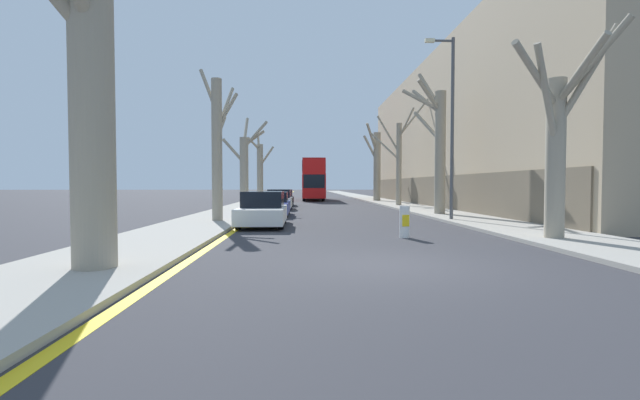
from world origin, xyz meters
The scene contains 20 objects.
ground_plane centered at (0.00, 0.00, 0.00)m, with size 300.00×300.00×0.00m, color #333338.
sidewalk_left centered at (-6.27, 50.00, 0.06)m, with size 3.30×120.00×0.12m, color #A39E93.
sidewalk_right centered at (6.27, 50.00, 0.06)m, with size 3.30×120.00×0.12m, color #A39E93.
building_facade_right centered at (12.91, 25.56, 5.88)m, with size 10.08×41.96×11.78m.
kerb_line_stripe centered at (-4.44, 50.00, 0.00)m, with size 0.24×120.00×0.01m, color yellow.
street_tree_left_0 centered at (-5.86, -0.72, 4.28)m, with size 4.79×3.74×9.20m.
street_tree_left_1 centered at (-5.73, 10.54, 3.57)m, with size 1.86×2.94×7.08m.
street_tree_left_2 centered at (-5.82, 20.15, 2.96)m, with size 3.08×3.00×6.65m.
street_tree_left_3 centered at (-5.83, 30.67, 3.04)m, with size 2.27×2.75×6.50m.
street_tree_right_0 centered at (5.72, 3.41, 3.06)m, with size 3.24×2.37×6.20m.
street_tree_right_1 centered at (5.67, 14.71, 4.02)m, with size 2.26×3.44×8.18m.
street_tree_right_2 centered at (5.77, 24.86, 3.86)m, with size 4.20×3.78×8.51m.
street_tree_right_3 centered at (5.68, 34.70, 3.88)m, with size 1.74×3.55×7.94m.
double_decker_bus centered at (-0.74, 39.81, 2.54)m, with size 2.44×11.35×4.50m.
parked_car_0 centered at (-3.54, 8.88, 0.68)m, with size 1.86×4.38×1.45m.
parked_car_1 centered at (-3.54, 14.86, 0.63)m, with size 1.79×4.31×1.33m.
parked_car_2 centered at (-3.54, 21.09, 0.66)m, with size 1.74×4.09×1.41m.
parked_car_3 centered at (-3.54, 26.32, 0.64)m, with size 1.75×3.97×1.35m.
lamp_post centered at (5.02, 10.78, 4.75)m, with size 1.40×0.20×8.56m.
traffic_bollard centered at (1.44, 4.70, 0.52)m, with size 0.33×0.34×1.04m.
Camera 1 is at (-1.86, -9.03, 1.72)m, focal length 24.00 mm.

